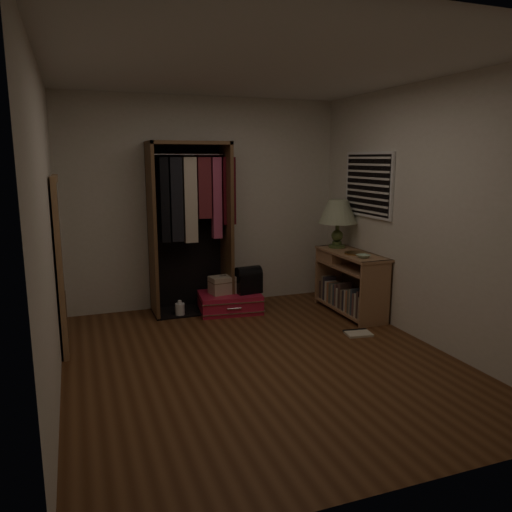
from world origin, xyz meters
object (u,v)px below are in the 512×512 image
at_px(black_bag, 248,279).
at_px(table_lamp, 338,213).
at_px(open_wardrobe, 191,213).
at_px(console_bookshelf, 349,281).
at_px(floor_mirror, 61,264).
at_px(pink_suitcase, 230,302).
at_px(white_jug, 180,310).
at_px(train_case, 223,285).

bearing_deg(black_bag, table_lamp, -14.02).
bearing_deg(open_wardrobe, table_lamp, -12.95).
xyz_separation_m(console_bookshelf, open_wardrobe, (-1.76, 0.73, 0.82)).
bearing_deg(floor_mirror, pink_suitcase, 16.45).
bearing_deg(black_bag, white_jug, 168.38).
bearing_deg(table_lamp, train_case, 171.33).
distance_m(console_bookshelf, floor_mirror, 3.27).
distance_m(console_bookshelf, black_bag, 1.22).
distance_m(black_bag, white_jug, 0.90).
xyz_separation_m(floor_mirror, black_bag, (2.11, 0.51, -0.45)).
height_order(floor_mirror, table_lamp, floor_mirror).
bearing_deg(black_bag, open_wardrobe, 150.46).
relative_size(console_bookshelf, white_jug, 5.73).
bearing_deg(table_lamp, open_wardrobe, 167.05).
xyz_separation_m(open_wardrobe, white_jug, (-0.21, -0.19, -1.13)).
relative_size(floor_mirror, train_case, 4.94).
bearing_deg(table_lamp, console_bookshelf, -91.03).
height_order(console_bookshelf, white_jug, console_bookshelf).
height_order(black_bag, table_lamp, table_lamp).
bearing_deg(console_bookshelf, floor_mirror, -179.27).
bearing_deg(open_wardrobe, pink_suitcase, -27.82).
bearing_deg(open_wardrobe, floor_mirror, -152.43).
relative_size(console_bookshelf, table_lamp, 1.87).
bearing_deg(white_jug, black_bag, -4.75).
height_order(open_wardrobe, table_lamp, open_wardrobe).
relative_size(train_case, black_bag, 1.04).
height_order(train_case, black_bag, black_bag).
bearing_deg(console_bookshelf, black_bag, 157.64).
height_order(floor_mirror, train_case, floor_mirror).
distance_m(floor_mirror, table_lamp, 3.28).
xyz_separation_m(console_bookshelf, train_case, (-1.43, 0.54, -0.05)).
bearing_deg(pink_suitcase, table_lamp, -1.69).
bearing_deg(white_jug, floor_mirror, -155.51).
bearing_deg(white_jug, table_lamp, -6.13).
bearing_deg(train_case, console_bookshelf, -29.49).
distance_m(black_bag, table_lamp, 1.39).
distance_m(console_bookshelf, pink_suitcase, 1.47).
distance_m(floor_mirror, white_jug, 1.59).
distance_m(console_bookshelf, table_lamp, 0.86).
height_order(floor_mirror, black_bag, floor_mirror).
height_order(open_wardrobe, black_bag, open_wardrobe).
distance_m(open_wardrobe, black_bag, 1.06).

